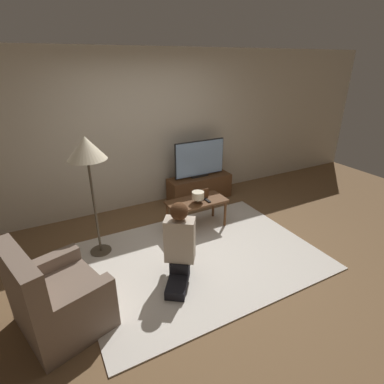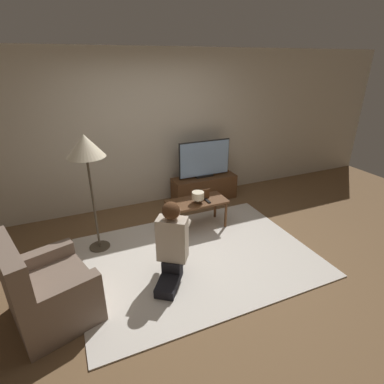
% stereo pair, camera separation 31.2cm
% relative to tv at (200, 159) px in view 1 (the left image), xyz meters
% --- Properties ---
extents(ground_plane, '(10.00, 10.00, 0.00)m').
position_rel_tv_xyz_m(ground_plane, '(-0.87, -1.60, -0.79)').
color(ground_plane, brown).
extents(wall_back, '(10.00, 0.06, 2.60)m').
position_rel_tv_xyz_m(wall_back, '(-0.87, 0.33, 0.51)').
color(wall_back, beige).
rests_on(wall_back, ground_plane).
extents(rug, '(3.00, 2.19, 0.02)m').
position_rel_tv_xyz_m(rug, '(-0.87, -1.60, -0.78)').
color(rug, silver).
rests_on(rug, ground_plane).
extents(tv_stand, '(1.19, 0.38, 0.45)m').
position_rel_tv_xyz_m(tv_stand, '(-0.00, -0.00, -0.56)').
color(tv_stand, brown).
rests_on(tv_stand, ground_plane).
extents(tv, '(0.97, 0.08, 0.67)m').
position_rel_tv_xyz_m(tv, '(0.00, 0.00, 0.00)').
color(tv, black).
rests_on(tv, tv_stand).
extents(coffee_table, '(0.90, 0.43, 0.46)m').
position_rel_tv_xyz_m(coffee_table, '(-0.56, -0.90, -0.38)').
color(coffee_table, brown).
rests_on(coffee_table, ground_plane).
extents(floor_lamp, '(0.47, 0.47, 1.60)m').
position_rel_tv_xyz_m(floor_lamp, '(-2.02, -0.86, 0.61)').
color(floor_lamp, '#4C4233').
rests_on(floor_lamp, ground_plane).
extents(armchair, '(0.94, 1.01, 0.95)m').
position_rel_tv_xyz_m(armchair, '(-2.63, -1.93, -0.47)').
color(armchair, '#7A6656').
rests_on(armchair, ground_plane).
extents(person_kneeling, '(0.68, 0.82, 0.99)m').
position_rel_tv_xyz_m(person_kneeling, '(-1.30, -1.85, -0.28)').
color(person_kneeling, black).
rests_on(person_kneeling, rug).
extents(picture_frame, '(0.11, 0.01, 0.15)m').
position_rel_tv_xyz_m(picture_frame, '(-0.39, -0.87, -0.25)').
color(picture_frame, brown).
rests_on(picture_frame, coffee_table).
extents(table_lamp, '(0.18, 0.18, 0.17)m').
position_rel_tv_xyz_m(table_lamp, '(-0.57, -0.96, -0.22)').
color(table_lamp, '#4C3823').
rests_on(table_lamp, coffee_table).
extents(remote, '(0.04, 0.15, 0.02)m').
position_rel_tv_xyz_m(remote, '(-0.42, -0.99, -0.31)').
color(remote, black).
rests_on(remote, coffee_table).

